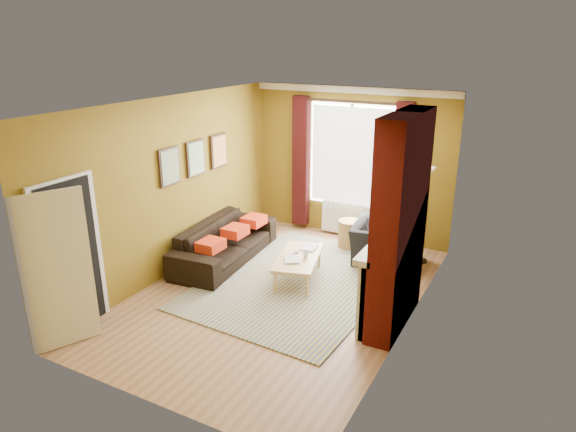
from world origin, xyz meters
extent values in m
plane|color=brown|center=(0.00, 0.00, 0.00)|extent=(5.50, 5.50, 0.00)
cube|color=brown|center=(0.00, 2.75, 1.40)|extent=(3.80, 0.02, 2.80)
cube|color=brown|center=(0.00, -2.75, 1.40)|extent=(3.80, 0.02, 2.80)
cube|color=brown|center=(1.90, 0.00, 1.40)|extent=(0.02, 5.50, 2.80)
cube|color=brown|center=(-1.90, 0.00, 1.40)|extent=(0.02, 5.50, 2.80)
cube|color=white|center=(0.00, 0.00, 2.80)|extent=(3.80, 5.50, 0.01)
cube|color=#460C0A|center=(1.72, 0.00, 1.40)|extent=(0.35, 1.40, 2.80)
cube|color=silver|center=(1.53, 0.00, 0.55)|extent=(0.12, 1.30, 1.10)
cube|color=silver|center=(1.48, 0.00, 1.08)|extent=(0.22, 1.40, 0.08)
cube|color=silver|center=(1.51, -0.58, 0.52)|extent=(0.16, 0.14, 1.04)
cube|color=silver|center=(1.51, 0.58, 0.52)|extent=(0.16, 0.14, 1.04)
cube|color=black|center=(1.56, 0.00, 0.45)|extent=(0.06, 0.80, 0.90)
cube|color=black|center=(1.54, 0.00, 0.03)|extent=(0.20, 1.00, 0.06)
cube|color=silver|center=(1.49, -0.35, 1.20)|extent=(0.03, 0.12, 0.16)
cube|color=black|center=(1.49, -0.10, 1.19)|extent=(0.03, 0.10, 0.14)
cylinder|color=black|center=(1.49, 0.15, 1.18)|extent=(0.10, 0.10, 0.12)
cube|color=black|center=(1.53, 0.00, 1.85)|extent=(0.03, 0.60, 0.75)
cube|color=#A76138|center=(1.51, 0.00, 1.85)|extent=(0.01, 0.52, 0.66)
cube|color=silver|center=(0.00, 2.71, 2.74)|extent=(3.80, 0.08, 0.12)
cube|color=white|center=(0.00, 2.72, 1.55)|extent=(1.60, 0.04, 1.90)
cube|color=white|center=(0.00, 2.68, 1.55)|extent=(1.50, 0.02, 1.80)
cube|color=silver|center=(0.00, 2.70, 1.55)|extent=(0.06, 0.04, 1.90)
cube|color=#330B0C|center=(-0.98, 2.63, 1.35)|extent=(0.30, 0.16, 2.50)
cube|color=#330B0C|center=(0.98, 2.63, 1.35)|extent=(0.30, 0.16, 2.50)
cylinder|color=black|center=(0.00, 2.63, 2.55)|extent=(2.30, 0.05, 0.05)
cube|color=silver|center=(0.00, 2.65, 0.35)|extent=(1.00, 0.10, 0.60)
cube|color=silver|center=(-0.45, 2.59, 0.35)|extent=(0.04, 0.03, 0.56)
cube|color=silver|center=(-0.34, 2.59, 0.35)|extent=(0.04, 0.03, 0.56)
cube|color=silver|center=(-0.23, 2.59, 0.35)|extent=(0.04, 0.03, 0.56)
cube|color=silver|center=(-0.12, 2.59, 0.35)|extent=(0.04, 0.03, 0.56)
cube|color=silver|center=(-0.01, 2.59, 0.35)|extent=(0.04, 0.03, 0.56)
cube|color=silver|center=(0.10, 2.59, 0.35)|extent=(0.04, 0.03, 0.56)
cube|color=silver|center=(0.21, 2.59, 0.35)|extent=(0.04, 0.03, 0.56)
cube|color=silver|center=(0.32, 2.59, 0.35)|extent=(0.04, 0.03, 0.56)
cube|color=silver|center=(0.43, 2.59, 0.35)|extent=(0.04, 0.03, 0.56)
cube|color=black|center=(-1.87, -0.10, 1.75)|extent=(0.04, 0.44, 0.58)
cube|color=gold|center=(-1.84, -0.10, 1.75)|extent=(0.01, 0.38, 0.52)
cube|color=black|center=(-1.87, 0.55, 1.75)|extent=(0.04, 0.44, 0.58)
cube|color=green|center=(-1.84, 0.55, 1.75)|extent=(0.01, 0.38, 0.52)
cube|color=black|center=(-1.87, 1.20, 1.75)|extent=(0.04, 0.44, 0.58)
cube|color=#C15730|center=(-1.84, 1.20, 1.75)|extent=(0.01, 0.38, 0.52)
cube|color=silver|center=(-1.88, -2.05, 1.00)|extent=(0.05, 0.94, 2.06)
cube|color=black|center=(-1.85, -2.05, 1.00)|extent=(0.02, 0.80, 1.98)
cube|color=silver|center=(-1.68, -2.41, 1.00)|extent=(0.37, 0.74, 1.98)
imported|color=#396B2F|center=(1.49, 0.45, 1.26)|extent=(0.14, 0.10, 0.27)
cube|color=red|center=(-1.27, 0.04, 0.52)|extent=(0.34, 0.40, 0.16)
cube|color=red|center=(-1.27, 0.74, 0.52)|extent=(0.34, 0.40, 0.16)
cube|color=red|center=(-1.27, 1.34, 0.52)|extent=(0.34, 0.40, 0.16)
cube|color=#2E5A81|center=(0.08, 0.49, 0.01)|extent=(2.77, 3.71, 0.02)
imported|color=black|center=(-1.42, 0.64, 0.33)|extent=(1.09, 2.36, 0.67)
imported|color=black|center=(1.05, 1.75, 0.35)|extent=(1.17, 1.06, 0.69)
cube|color=#D6B67C|center=(0.03, 0.54, 0.38)|extent=(0.89, 1.32, 0.05)
cylinder|color=#D6B67C|center=(-0.06, -0.04, 0.18)|extent=(0.06, 0.06, 0.35)
cylinder|color=#D6B67C|center=(0.40, 0.08, 0.18)|extent=(0.06, 0.06, 0.35)
cylinder|color=#D6B67C|center=(-0.34, 1.00, 0.18)|extent=(0.06, 0.06, 0.35)
cylinder|color=#D6B67C|center=(0.12, 1.13, 0.18)|extent=(0.06, 0.06, 0.35)
cylinder|color=#A37947|center=(0.25, 2.16, 0.25)|extent=(0.52, 0.52, 0.51)
cylinder|color=black|center=(1.55, 2.13, 0.02)|extent=(0.29, 0.29, 0.03)
cylinder|color=black|center=(1.55, 2.13, 0.79)|extent=(0.03, 0.03, 1.52)
cone|color=beige|center=(1.55, 2.13, 1.56)|extent=(0.29, 0.29, 0.18)
imported|color=#999999|center=(-0.09, 0.30, 0.41)|extent=(0.35, 0.37, 0.03)
imported|color=#999999|center=(-0.07, 0.91, 0.41)|extent=(0.25, 0.32, 0.02)
imported|color=#999999|center=(0.16, 0.53, 0.44)|extent=(0.12, 0.12, 0.09)
cube|color=#28282A|center=(-0.05, 0.57, 0.41)|extent=(0.05, 0.16, 0.02)
camera|label=1|loc=(3.30, -5.99, 3.63)|focal=32.00mm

